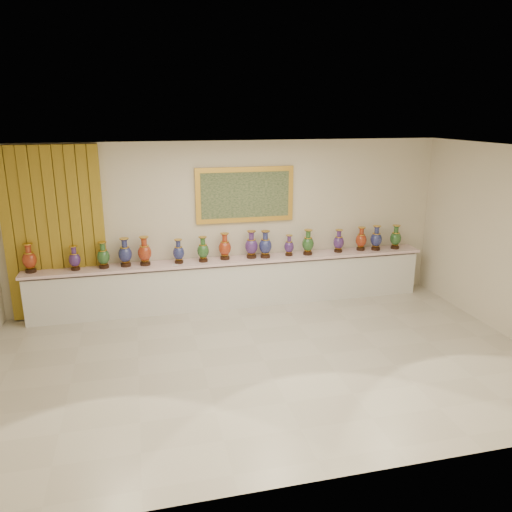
# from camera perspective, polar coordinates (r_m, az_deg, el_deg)

# --- Properties ---
(ground) EXTENTS (8.00, 8.00, 0.00)m
(ground) POSITION_cam_1_polar(r_m,az_deg,el_deg) (7.39, 0.95, -11.91)
(ground) COLOR beige
(ground) RESTS_ON ground
(room) EXTENTS (8.00, 8.00, 8.00)m
(room) POSITION_cam_1_polar(r_m,az_deg,el_deg) (9.00, -18.71, 3.15)
(room) COLOR beige
(room) RESTS_ON ground
(counter) EXTENTS (7.28, 0.48, 0.90)m
(counter) POSITION_cam_1_polar(r_m,az_deg,el_deg) (9.25, -2.55, -3.07)
(counter) COLOR white
(counter) RESTS_ON ground
(vase_0) EXTENTS (0.27, 0.27, 0.50)m
(vase_0) POSITION_cam_1_polar(r_m,az_deg,el_deg) (9.09, -24.47, -0.36)
(vase_0) COLOR black
(vase_0) RESTS_ON counter
(vase_1) EXTENTS (0.24, 0.24, 0.42)m
(vase_1) POSITION_cam_1_polar(r_m,az_deg,el_deg) (8.95, -20.02, -0.34)
(vase_1) COLOR black
(vase_1) RESTS_ON counter
(vase_2) EXTENTS (0.25, 0.25, 0.46)m
(vase_2) POSITION_cam_1_polar(r_m,az_deg,el_deg) (8.90, -17.05, -0.04)
(vase_2) COLOR black
(vase_2) RESTS_ON counter
(vase_3) EXTENTS (0.30, 0.30, 0.50)m
(vase_3) POSITION_cam_1_polar(r_m,az_deg,el_deg) (8.90, -14.73, 0.26)
(vase_3) COLOR black
(vase_3) RESTS_ON counter
(vase_4) EXTENTS (0.26, 0.26, 0.51)m
(vase_4) POSITION_cam_1_polar(r_m,az_deg,el_deg) (8.88, -12.61, 0.41)
(vase_4) COLOR black
(vase_4) RESTS_ON counter
(vase_5) EXTENTS (0.20, 0.20, 0.43)m
(vase_5) POSITION_cam_1_polar(r_m,az_deg,el_deg) (8.90, -8.84, 0.40)
(vase_5) COLOR black
(vase_5) RESTS_ON counter
(vase_6) EXTENTS (0.22, 0.22, 0.46)m
(vase_6) POSITION_cam_1_polar(r_m,az_deg,el_deg) (8.93, -6.07, 0.64)
(vase_6) COLOR black
(vase_6) RESTS_ON counter
(vase_7) EXTENTS (0.29, 0.29, 0.49)m
(vase_7) POSITION_cam_1_polar(r_m,az_deg,el_deg) (9.04, -3.59, 0.97)
(vase_7) COLOR black
(vase_7) RESTS_ON counter
(vase_8) EXTENTS (0.29, 0.29, 0.51)m
(vase_8) POSITION_cam_1_polar(r_m,az_deg,el_deg) (9.10, -0.53, 1.17)
(vase_8) COLOR black
(vase_8) RESTS_ON counter
(vase_9) EXTENTS (0.30, 0.30, 0.50)m
(vase_9) POSITION_cam_1_polar(r_m,az_deg,el_deg) (9.13, 1.08, 1.20)
(vase_9) COLOR black
(vase_9) RESTS_ON counter
(vase_10) EXTENTS (0.21, 0.21, 0.39)m
(vase_10) POSITION_cam_1_polar(r_m,az_deg,el_deg) (9.29, 3.80, 1.11)
(vase_10) COLOR black
(vase_10) RESTS_ON counter
(vase_11) EXTENTS (0.28, 0.28, 0.48)m
(vase_11) POSITION_cam_1_polar(r_m,az_deg,el_deg) (9.37, 5.96, 1.44)
(vase_11) COLOR black
(vase_11) RESTS_ON counter
(vase_12) EXTENTS (0.26, 0.26, 0.44)m
(vase_12) POSITION_cam_1_polar(r_m,az_deg,el_deg) (9.63, 9.42, 1.59)
(vase_12) COLOR black
(vase_12) RESTS_ON counter
(vase_13) EXTENTS (0.23, 0.23, 0.46)m
(vase_13) POSITION_cam_1_polar(r_m,az_deg,el_deg) (9.84, 11.92, 1.82)
(vase_13) COLOR black
(vase_13) RESTS_ON counter
(vase_14) EXTENTS (0.26, 0.26, 0.48)m
(vase_14) POSITION_cam_1_polar(r_m,az_deg,el_deg) (9.92, 13.58, 1.89)
(vase_14) COLOR black
(vase_14) RESTS_ON counter
(vase_15) EXTENTS (0.29, 0.29, 0.47)m
(vase_15) POSITION_cam_1_polar(r_m,az_deg,el_deg) (10.12, 15.67, 1.99)
(vase_15) COLOR black
(vase_15) RESTS_ON counter
(label_card) EXTENTS (0.10, 0.06, 0.00)m
(label_card) POSITION_cam_1_polar(r_m,az_deg,el_deg) (8.85, -9.23, -1.00)
(label_card) COLOR white
(label_card) RESTS_ON counter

